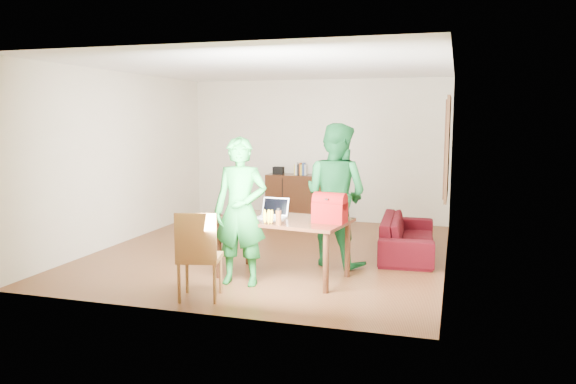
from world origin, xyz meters
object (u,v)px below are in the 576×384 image
(table, at_px, (283,226))
(person_near, at_px, (240,211))
(red_bag, at_px, (330,211))
(sofa, at_px, (408,236))
(person_far, at_px, (336,195))
(laptop, at_px, (271,215))
(bottle, at_px, (279,217))
(chair, at_px, (200,273))

(table, height_order, person_near, person_near)
(person_near, distance_m, red_bag, 1.06)
(sofa, bearing_deg, person_far, 130.35)
(person_near, xyz_separation_m, laptop, (0.25, 0.38, -0.09))
(bottle, bearing_deg, chair, -136.67)
(chair, xyz_separation_m, sofa, (2.02, 2.73, -0.01))
(person_near, height_order, red_bag, person_near)
(person_near, distance_m, person_far, 1.51)
(person_far, distance_m, laptop, 1.06)
(bottle, bearing_deg, red_bag, 30.37)
(chair, height_order, red_bag, red_bag)
(bottle, relative_size, sofa, 0.10)
(chair, height_order, person_far, person_far)
(chair, relative_size, red_bag, 2.56)
(table, relative_size, sofa, 0.90)
(table, relative_size, laptop, 4.79)
(person_far, xyz_separation_m, red_bag, (0.12, -0.89, -0.07))
(sofa, bearing_deg, person_near, 135.73)
(bottle, distance_m, sofa, 2.52)
(table, height_order, person_far, person_far)
(table, bearing_deg, person_near, -126.43)
(bottle, height_order, sofa, bottle)
(person_far, relative_size, sofa, 1.01)
(chair, relative_size, bottle, 5.06)
(laptop, bearing_deg, table, 11.84)
(chair, height_order, sofa, chair)
(person_far, bearing_deg, bottle, 92.61)
(person_near, bearing_deg, chair, -112.68)
(person_near, bearing_deg, red_bag, 13.57)
(chair, distance_m, person_far, 2.28)
(person_far, height_order, bottle, person_far)
(person_far, bearing_deg, table, 80.57)
(person_near, xyz_separation_m, sofa, (1.79, 2.07, -0.61))
(table, bearing_deg, chair, -112.04)
(chair, xyz_separation_m, red_bag, (1.24, 0.98, 0.60))
(table, xyz_separation_m, person_far, (0.49, 0.80, 0.30))
(person_near, bearing_deg, table, 41.10)
(person_far, bearing_deg, person_near, 75.33)
(table, distance_m, red_bag, 0.66)
(laptop, bearing_deg, person_far, 55.03)
(person_near, distance_m, laptop, 0.47)
(red_bag, relative_size, sofa, 0.20)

